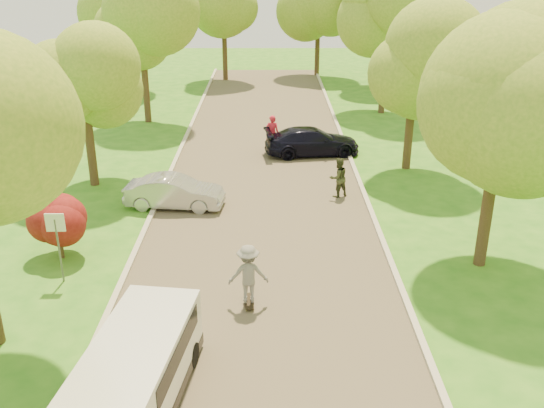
{
  "coord_description": "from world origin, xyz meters",
  "views": [
    {
      "loc": [
        0.27,
        -11.61,
        9.02
      ],
      "look_at": [
        0.36,
        6.75,
        1.3
      ],
      "focal_mm": 40.0,
      "sensor_mm": 36.0,
      "label": 1
    }
  ],
  "objects_px": {
    "person_olive": "(338,178)",
    "minivan": "(138,371)",
    "silver_sedan": "(174,192)",
    "street_sign": "(57,233)",
    "person_striped": "(272,133)",
    "longboard": "(249,301)",
    "skateboarder": "(248,274)",
    "dark_sedan": "(312,141)"
  },
  "relations": [
    {
      "from": "street_sign",
      "to": "person_olive",
      "type": "height_order",
      "value": "street_sign"
    },
    {
      "from": "skateboarder",
      "to": "minivan",
      "type": "bearing_deg",
      "value": 55.48
    },
    {
      "from": "dark_sedan",
      "to": "person_olive",
      "type": "distance_m",
      "value": 5.4
    },
    {
      "from": "longboard",
      "to": "dark_sedan",
      "type": "bearing_deg",
      "value": -106.46
    },
    {
      "from": "person_olive",
      "to": "dark_sedan",
      "type": "bearing_deg",
      "value": -109.27
    },
    {
      "from": "street_sign",
      "to": "person_striped",
      "type": "relative_size",
      "value": 1.24
    },
    {
      "from": "minivan",
      "to": "dark_sedan",
      "type": "distance_m",
      "value": 17.86
    },
    {
      "from": "skateboarder",
      "to": "longboard",
      "type": "bearing_deg",
      "value": -91.8
    },
    {
      "from": "minivan",
      "to": "person_olive",
      "type": "distance_m",
      "value": 13.05
    },
    {
      "from": "street_sign",
      "to": "silver_sedan",
      "type": "bearing_deg",
      "value": 65.83
    },
    {
      "from": "silver_sedan",
      "to": "person_olive",
      "type": "relative_size",
      "value": 2.32
    },
    {
      "from": "street_sign",
      "to": "longboard",
      "type": "bearing_deg",
      "value": -13.28
    },
    {
      "from": "street_sign",
      "to": "person_striped",
      "type": "xyz_separation_m",
      "value": [
        6.22,
        12.57,
        -0.68
      ]
    },
    {
      "from": "dark_sedan",
      "to": "person_striped",
      "type": "relative_size",
      "value": 2.54
    },
    {
      "from": "person_olive",
      "to": "minivan",
      "type": "bearing_deg",
      "value": 38.71
    },
    {
      "from": "dark_sedan",
      "to": "skateboarder",
      "type": "height_order",
      "value": "skateboarder"
    },
    {
      "from": "silver_sedan",
      "to": "dark_sedan",
      "type": "height_order",
      "value": "dark_sedan"
    },
    {
      "from": "street_sign",
      "to": "person_olive",
      "type": "relative_size",
      "value": 1.37
    },
    {
      "from": "dark_sedan",
      "to": "longboard",
      "type": "xyz_separation_m",
      "value": [
        -2.6,
        -13.26,
        -0.55
      ]
    },
    {
      "from": "street_sign",
      "to": "longboard",
      "type": "distance_m",
      "value": 5.84
    },
    {
      "from": "dark_sedan",
      "to": "person_striped",
      "type": "distance_m",
      "value": 1.99
    },
    {
      "from": "minivan",
      "to": "skateboarder",
      "type": "distance_m",
      "value": 4.51
    },
    {
      "from": "silver_sedan",
      "to": "minivan",
      "type": "bearing_deg",
      "value": -169.66
    },
    {
      "from": "silver_sedan",
      "to": "person_olive",
      "type": "xyz_separation_m",
      "value": [
        6.28,
        1.04,
        0.19
      ]
    },
    {
      "from": "skateboarder",
      "to": "person_olive",
      "type": "bearing_deg",
      "value": -117.89
    },
    {
      "from": "person_striped",
      "to": "longboard",
      "type": "bearing_deg",
      "value": 86.37
    },
    {
      "from": "dark_sedan",
      "to": "street_sign",
      "type": "bearing_deg",
      "value": 138.28
    },
    {
      "from": "skateboarder",
      "to": "person_striped",
      "type": "distance_m",
      "value": 13.88
    },
    {
      "from": "silver_sedan",
      "to": "person_olive",
      "type": "distance_m",
      "value": 6.37
    },
    {
      "from": "dark_sedan",
      "to": "skateboarder",
      "type": "bearing_deg",
      "value": 161.29
    },
    {
      "from": "silver_sedan",
      "to": "skateboarder",
      "type": "distance_m",
      "value": 7.5
    },
    {
      "from": "skateboarder",
      "to": "person_striped",
      "type": "bearing_deg",
      "value": -98.34
    },
    {
      "from": "silver_sedan",
      "to": "dark_sedan",
      "type": "relative_size",
      "value": 0.82
    },
    {
      "from": "minivan",
      "to": "person_olive",
      "type": "bearing_deg",
      "value": 72.96
    },
    {
      "from": "street_sign",
      "to": "skateboarder",
      "type": "distance_m",
      "value": 5.69
    },
    {
      "from": "skateboarder",
      "to": "street_sign",
      "type": "bearing_deg",
      "value": -18.65
    },
    {
      "from": "minivan",
      "to": "silver_sedan",
      "type": "bearing_deg",
      "value": 102.02
    },
    {
      "from": "longboard",
      "to": "skateboarder",
      "type": "xyz_separation_m",
      "value": [
        0.0,
        -0.0,
        0.86
      ]
    },
    {
      "from": "street_sign",
      "to": "person_striped",
      "type": "bearing_deg",
      "value": 63.66
    },
    {
      "from": "street_sign",
      "to": "minivan",
      "type": "distance_m",
      "value": 6.23
    },
    {
      "from": "street_sign",
      "to": "person_olive",
      "type": "bearing_deg",
      "value": 36.97
    },
    {
      "from": "minivan",
      "to": "longboard",
      "type": "relative_size",
      "value": 5.2
    }
  ]
}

